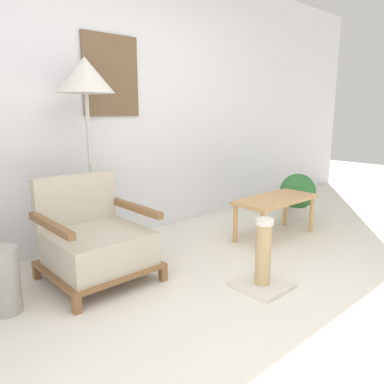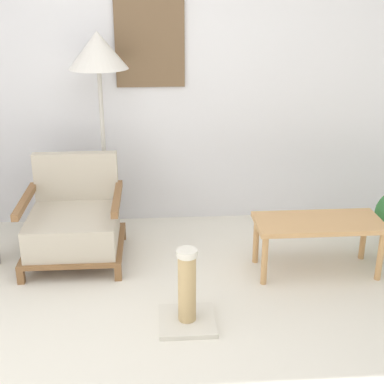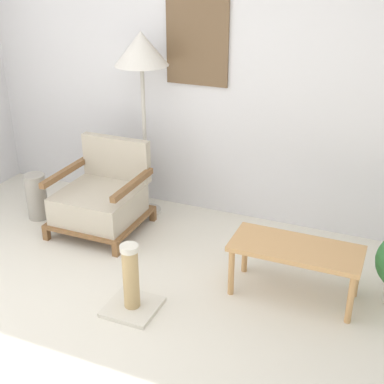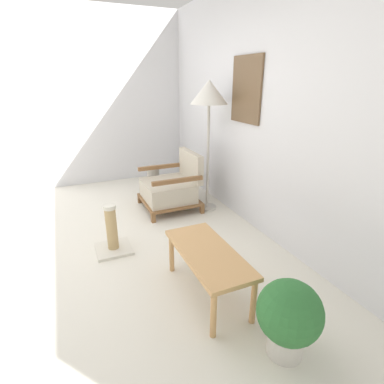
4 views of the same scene
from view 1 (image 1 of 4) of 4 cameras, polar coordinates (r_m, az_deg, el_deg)
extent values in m
plane|color=silver|center=(2.63, 19.98, -16.60)|extent=(14.00, 14.00, 0.00)
cube|color=silver|center=(3.80, -9.18, 13.81)|extent=(8.00, 0.06, 2.70)
cube|color=brown|center=(3.64, -12.21, 16.92)|extent=(0.56, 0.02, 0.72)
cube|color=brown|center=(2.54, -17.17, -16.15)|extent=(0.05, 0.05, 0.11)
cube|color=brown|center=(2.85, -4.45, -12.32)|extent=(0.05, 0.05, 0.11)
cube|color=brown|center=(3.10, -22.58, -11.17)|extent=(0.05, 0.05, 0.11)
cube|color=brown|center=(3.36, -11.53, -8.61)|extent=(0.05, 0.05, 0.11)
cube|color=brown|center=(2.92, -13.99, -10.63)|extent=(0.73, 0.72, 0.03)
cube|color=#BCB29E|center=(2.85, -13.93, -8.26)|extent=(0.65, 0.62, 0.24)
cube|color=#BCB29E|center=(3.05, -17.28, -0.98)|extent=(0.65, 0.08, 0.38)
cube|color=brown|center=(2.66, -20.78, -4.74)|extent=(0.05, 0.66, 0.05)
cube|color=brown|center=(2.96, -8.65, -2.40)|extent=(0.05, 0.66, 0.05)
cylinder|color=#B7B2A8|center=(3.43, -14.49, -9.06)|extent=(0.26, 0.26, 0.03)
cylinder|color=#B7B2A8|center=(3.25, -15.14, 2.33)|extent=(0.03, 0.03, 1.35)
cone|color=silver|center=(3.22, -15.98, 16.80)|extent=(0.46, 0.46, 0.28)
cube|color=tan|center=(3.77, 12.67, -1.10)|extent=(0.91, 0.40, 0.04)
cylinder|color=tan|center=(3.41, 10.68, -5.95)|extent=(0.04, 0.04, 0.37)
cylinder|color=tan|center=(4.08, 17.74, -3.30)|extent=(0.04, 0.04, 0.37)
cylinder|color=tan|center=(3.60, 6.61, -4.83)|extent=(0.04, 0.04, 0.37)
cylinder|color=tan|center=(4.24, 14.01, -2.50)|extent=(0.04, 0.04, 0.37)
cylinder|color=#9E998E|center=(2.64, -26.71, -11.96)|extent=(0.19, 0.19, 0.43)
cylinder|color=beige|center=(4.54, 15.63, -3.00)|extent=(0.23, 0.23, 0.16)
sphere|color=#2D6B33|center=(4.48, 15.81, 0.11)|extent=(0.41, 0.41, 0.41)
cube|color=beige|center=(2.81, 10.60, -13.78)|extent=(0.35, 0.35, 0.03)
cylinder|color=tan|center=(2.71, 10.80, -9.32)|extent=(0.11, 0.11, 0.44)
cylinder|color=beige|center=(2.64, 11.01, -4.46)|extent=(0.13, 0.13, 0.04)
camera|label=2|loc=(2.40, 87.01, 18.62)|focal=50.00mm
camera|label=3|loc=(3.92, 68.87, 20.68)|focal=50.00mm
camera|label=4|loc=(4.99, 35.35, 15.09)|focal=28.00mm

